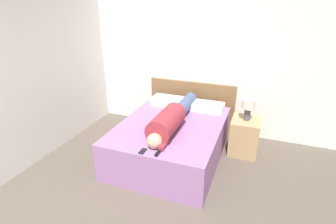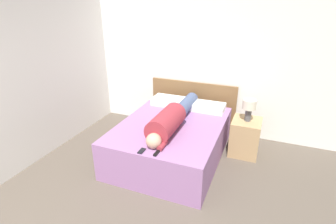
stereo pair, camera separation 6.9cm
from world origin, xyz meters
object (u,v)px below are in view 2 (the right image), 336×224
bed (171,140)px  pillow_second (207,107)px  pillow_near_headboard (170,101)px  person_lying (172,118)px  nightstand (245,137)px  table_lamp (249,107)px  tv_remote (157,153)px  cell_phone (142,151)px

bed → pillow_second: 0.88m
pillow_near_headboard → pillow_second: 0.68m
person_lying → nightstand: bearing=32.7°
bed → pillow_second: pillow_second is taller
nightstand → pillow_near_headboard: bearing=172.5°
nightstand → pillow_second: 0.78m
table_lamp → pillow_near_headboard: size_ratio=0.57×
nightstand → tv_remote: tv_remote is taller
pillow_second → cell_phone: 1.65m
bed → cell_phone: 0.92m
tv_remote → nightstand: bearing=56.5°
pillow_near_headboard → person_lying: bearing=-66.7°
nightstand → table_lamp: (0.00, 0.00, 0.52)m
bed → person_lying: 0.45m
pillow_near_headboard → pillow_second: pillow_near_headboard is taller
bed → table_lamp: 1.29m
bed → tv_remote: 0.91m
nightstand → person_lying: (-1.01, -0.65, 0.43)m
bed → table_lamp: size_ratio=5.57×
nightstand → tv_remote: (-0.92, -1.38, 0.30)m
tv_remote → person_lying: bearing=97.1°
table_lamp → pillow_near_headboard: bearing=172.5°
person_lying → cell_phone: bearing=-97.8°
table_lamp → tv_remote: (-0.92, -1.38, -0.22)m
cell_phone → bed: bearing=86.1°
pillow_near_headboard → cell_phone: (0.25, -1.59, -0.06)m
nightstand → pillow_second: pillow_second is taller
pillow_second → tv_remote: (-0.24, -1.56, -0.05)m
table_lamp → pillow_second: table_lamp is taller
bed → pillow_near_headboard: 0.86m
pillow_near_headboard → cell_phone: size_ratio=4.62×
table_lamp → person_lying: (-1.01, -0.65, -0.09)m
pillow_near_headboard → tv_remote: size_ratio=4.01×
tv_remote → bed: bearing=99.2°
pillow_second → nightstand: bearing=-14.8°
pillow_near_headboard → bed: bearing=-66.6°
bed → pillow_second: bearing=62.5°
bed → pillow_near_headboard: (-0.31, 0.72, 0.35)m
nightstand → bed: bearing=-152.9°
table_lamp → pillow_near_headboard: 1.39m
nightstand → table_lamp: 0.52m
table_lamp → person_lying: bearing=-147.3°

